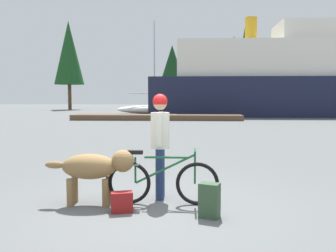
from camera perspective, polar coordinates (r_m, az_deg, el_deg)
ground_plane at (r=5.80m, az=-2.14°, el=-12.81°), size 160.00×160.00×0.00m
bicycle at (r=5.92m, az=-0.92°, el=-8.63°), size 1.79×0.44×0.90m
person_cyclist at (r=6.19m, az=-1.24°, el=-1.44°), size 0.32×0.53×1.78m
dog at (r=5.99m, az=-11.34°, el=-6.34°), size 1.44×0.47×0.89m
backpack at (r=5.37m, az=6.49°, el=-11.47°), size 0.33×0.29×0.50m
handbag_pannier at (r=5.64m, az=-7.23°, el=-11.71°), size 0.36×0.26×0.31m
dock_pier at (r=27.63m, az=-1.75°, el=1.38°), size 12.71×2.32×0.40m
ferry_boat at (r=35.77m, az=17.44°, el=6.73°), size 24.00×8.32×9.05m
sailboat_moored at (r=37.50m, az=-2.13°, el=2.68°), size 7.82×2.19×9.43m
pine_tree_far_left at (r=52.16m, az=-15.24°, el=10.95°), size 4.00×4.00×11.97m
pine_tree_center at (r=51.97m, az=0.66°, el=9.12°), size 4.04×4.04×9.01m
pine_tree_far_right at (r=52.52m, az=12.05°, el=10.86°), size 2.97×2.97×12.43m
pine_tree_mid_back at (r=57.22m, az=10.24°, el=9.48°), size 4.29×4.29×10.97m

